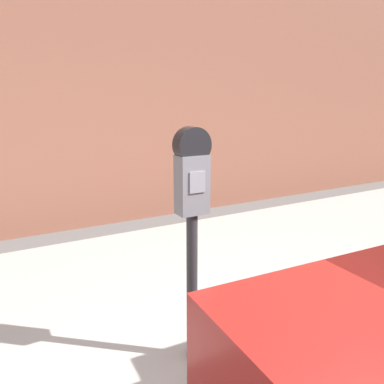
{
  "coord_description": "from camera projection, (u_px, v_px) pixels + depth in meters",
  "views": [
    {
      "loc": [
        -1.5,
        -0.52,
        1.65
      ],
      "look_at": [
        -0.53,
        1.25,
        1.16
      ],
      "focal_mm": 35.0,
      "sensor_mm": 36.0,
      "label": 1
    }
  ],
  "objects": [
    {
      "name": "sidewalk",
      "position": [
        193.0,
        282.0,
        3.4
      ],
      "size": [
        24.0,
        2.8,
        0.12
      ],
      "color": "#BCB7AD",
      "rests_on": "ground_plane"
    },
    {
      "name": "building_facade",
      "position": [
        106.0,
        38.0,
        4.8
      ],
      "size": [
        24.0,
        0.3,
        4.88
      ],
      "color": "#935642",
      "rests_on": "ground_plane"
    },
    {
      "name": "parking_meter",
      "position": [
        192.0,
        207.0,
        2.09
      ],
      "size": [
        0.2,
        0.12,
        1.41
      ],
      "color": "#2D2D30",
      "rests_on": "sidewalk"
    }
  ]
}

